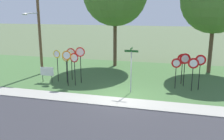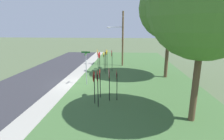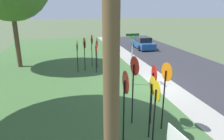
{
  "view_description": "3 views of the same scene",
  "coord_description": "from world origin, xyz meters",
  "px_view_note": "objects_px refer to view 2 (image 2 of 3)",
  "views": [
    {
      "loc": [
        3.39,
        -15.19,
        5.73
      ],
      "look_at": [
        -1.27,
        2.46,
        1.29
      ],
      "focal_mm": 39.5,
      "sensor_mm": 36.0,
      "label": 1
    },
    {
      "loc": [
        15.93,
        4.91,
        5.38
      ],
      "look_at": [
        -1.47,
        3.54,
        1.06
      ],
      "focal_mm": 27.33,
      "sensor_mm": 36.0,
      "label": 2
    },
    {
      "loc": [
        -11.17,
        5.11,
        4.74
      ],
      "look_at": [
        -1.21,
        2.85,
        1.61
      ],
      "focal_mm": 32.96,
      "sensor_mm": 36.0,
      "label": 3
    }
  ],
  "objects_px": {
    "stop_sign_far_center": "(99,58)",
    "stop_sign_far_right": "(107,55)",
    "stop_sign_far_left": "(105,56)",
    "yield_sign_near_right": "(117,77)",
    "stop_sign_near_left": "(98,56)",
    "yield_sign_center": "(94,79)",
    "yield_sign_far_right": "(109,76)",
    "street_name_post": "(86,65)",
    "yield_sign_near_left": "(97,80)",
    "stop_sign_center_tall": "(112,56)",
    "oak_tree_left": "(171,8)",
    "oak_tree_right": "(206,2)",
    "utility_pole": "(121,37)",
    "notice_board": "(104,62)",
    "yield_sign_far_left": "(100,76)",
    "stop_sign_near_right": "(104,58)"
  },
  "relations": [
    {
      "from": "stop_sign_far_center",
      "to": "yield_sign_near_left",
      "type": "height_order",
      "value": "yield_sign_near_left"
    },
    {
      "from": "notice_board",
      "to": "stop_sign_far_left",
      "type": "bearing_deg",
      "value": 3.29
    },
    {
      "from": "stop_sign_near_right",
      "to": "street_name_post",
      "type": "xyz_separation_m",
      "value": [
        5.38,
        -1.02,
        0.17
      ]
    },
    {
      "from": "stop_sign_far_left",
      "to": "stop_sign_far_center",
      "type": "xyz_separation_m",
      "value": [
        -0.19,
        -0.75,
        -0.27
      ]
    },
    {
      "from": "yield_sign_near_right",
      "to": "street_name_post",
      "type": "relative_size",
      "value": 0.75
    },
    {
      "from": "stop_sign_near_right",
      "to": "oak_tree_left",
      "type": "height_order",
      "value": "oak_tree_left"
    },
    {
      "from": "street_name_post",
      "to": "notice_board",
      "type": "height_order",
      "value": "street_name_post"
    },
    {
      "from": "yield_sign_far_left",
      "to": "stop_sign_far_right",
      "type": "bearing_deg",
      "value": -179.83
    },
    {
      "from": "yield_sign_far_left",
      "to": "stop_sign_near_right",
      "type": "bearing_deg",
      "value": -177.71
    },
    {
      "from": "stop_sign_near_left",
      "to": "stop_sign_far_center",
      "type": "bearing_deg",
      "value": 25.26
    },
    {
      "from": "stop_sign_near_left",
      "to": "stop_sign_far_right",
      "type": "xyz_separation_m",
      "value": [
        -1.33,
        0.99,
        -0.13
      ]
    },
    {
      "from": "street_name_post",
      "to": "yield_sign_far_right",
      "type": "bearing_deg",
      "value": 35.53
    },
    {
      "from": "yield_sign_far_left",
      "to": "yield_sign_near_right",
      "type": "bearing_deg",
      "value": 68.58
    },
    {
      "from": "yield_sign_center",
      "to": "oak_tree_left",
      "type": "xyz_separation_m",
      "value": [
        -7.4,
        6.68,
        5.49
      ]
    },
    {
      "from": "oak_tree_left",
      "to": "yield_sign_far_right",
      "type": "bearing_deg",
      "value": -39.58
    },
    {
      "from": "stop_sign_far_left",
      "to": "notice_board",
      "type": "xyz_separation_m",
      "value": [
        -2.72,
        -0.49,
        -1.29
      ]
    },
    {
      "from": "yield_sign_far_left",
      "to": "yield_sign_far_right",
      "type": "xyz_separation_m",
      "value": [
        0.62,
        0.77,
        0.22
      ]
    },
    {
      "from": "yield_sign_near_right",
      "to": "street_name_post",
      "type": "height_order",
      "value": "street_name_post"
    },
    {
      "from": "stop_sign_far_left",
      "to": "yield_sign_near_right",
      "type": "bearing_deg",
      "value": 5.81
    },
    {
      "from": "yield_sign_near_right",
      "to": "notice_board",
      "type": "xyz_separation_m",
      "value": [
        -10.5,
        -2.23,
        -0.98
      ]
    },
    {
      "from": "yield_sign_far_right",
      "to": "street_name_post",
      "type": "relative_size",
      "value": 0.8
    },
    {
      "from": "oak_tree_left",
      "to": "yield_sign_far_left",
      "type": "bearing_deg",
      "value": -45.92
    },
    {
      "from": "stop_sign_near_left",
      "to": "stop_sign_far_left",
      "type": "height_order",
      "value": "stop_sign_far_left"
    },
    {
      "from": "stop_sign_near_right",
      "to": "yield_sign_near_right",
      "type": "height_order",
      "value": "yield_sign_near_right"
    },
    {
      "from": "stop_sign_far_center",
      "to": "oak_tree_right",
      "type": "bearing_deg",
      "value": 42.46
    },
    {
      "from": "stop_sign_far_left",
      "to": "stop_sign_far_right",
      "type": "distance_m",
      "value": 2.01
    },
    {
      "from": "yield_sign_near_right",
      "to": "yield_sign_center",
      "type": "xyz_separation_m",
      "value": [
        0.71,
        -1.57,
        0.0
      ]
    },
    {
      "from": "stop_sign_far_center",
      "to": "yield_sign_near_right",
      "type": "relative_size",
      "value": 1.05
    },
    {
      "from": "yield_sign_near_left",
      "to": "stop_sign_far_right",
      "type": "bearing_deg",
      "value": 177.85
    },
    {
      "from": "stop_sign_near_right",
      "to": "yield_sign_near_right",
      "type": "relative_size",
      "value": 0.99
    },
    {
      "from": "stop_sign_far_center",
      "to": "street_name_post",
      "type": "bearing_deg",
      "value": 1.08
    },
    {
      "from": "stop_sign_near_left",
      "to": "yield_sign_far_right",
      "type": "height_order",
      "value": "stop_sign_near_left"
    },
    {
      "from": "yield_sign_near_right",
      "to": "oak_tree_right",
      "type": "height_order",
      "value": "oak_tree_right"
    },
    {
      "from": "stop_sign_far_center",
      "to": "yield_sign_far_left",
      "type": "xyz_separation_m",
      "value": [
        7.52,
        1.16,
        -0.15
      ]
    },
    {
      "from": "yield_sign_near_right",
      "to": "yield_sign_far_right",
      "type": "height_order",
      "value": "yield_sign_far_right"
    },
    {
      "from": "yield_sign_near_right",
      "to": "utility_pole",
      "type": "distance_m",
      "value": 12.6
    },
    {
      "from": "yield_sign_center",
      "to": "notice_board",
      "type": "distance_m",
      "value": 11.28
    },
    {
      "from": "stop_sign_near_left",
      "to": "street_name_post",
      "type": "relative_size",
      "value": 0.86
    },
    {
      "from": "yield_sign_near_left",
      "to": "stop_sign_center_tall",
      "type": "bearing_deg",
      "value": 173.99
    },
    {
      "from": "stop_sign_center_tall",
      "to": "notice_board",
      "type": "bearing_deg",
      "value": -143.18
    },
    {
      "from": "oak_tree_left",
      "to": "stop_sign_center_tall",
      "type": "bearing_deg",
      "value": -109.4
    },
    {
      "from": "yield_sign_far_right",
      "to": "yield_sign_far_left",
      "type": "bearing_deg",
      "value": -137.68
    },
    {
      "from": "stop_sign_near_right",
      "to": "stop_sign_far_left",
      "type": "distance_m",
      "value": 1.19
    },
    {
      "from": "stop_sign_far_right",
      "to": "yield_sign_near_left",
      "type": "xyz_separation_m",
      "value": [
        10.98,
        0.54,
        0.11
      ]
    },
    {
      "from": "yield_sign_near_right",
      "to": "yield_sign_far_left",
      "type": "relative_size",
      "value": 1.06
    },
    {
      "from": "stop_sign_far_left",
      "to": "yield_sign_center",
      "type": "bearing_deg",
      "value": -5.64
    },
    {
      "from": "stop_sign_near_right",
      "to": "street_name_post",
      "type": "distance_m",
      "value": 5.48
    },
    {
      "from": "stop_sign_far_center",
      "to": "stop_sign_far_right",
      "type": "distance_m",
      "value": 1.94
    },
    {
      "from": "stop_sign_near_left",
      "to": "yield_sign_center",
      "type": "height_order",
      "value": "stop_sign_near_left"
    },
    {
      "from": "yield_sign_far_right",
      "to": "utility_pole",
      "type": "distance_m",
      "value": 12.76
    }
  ]
}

